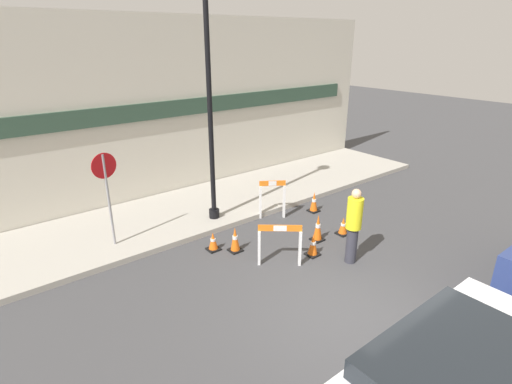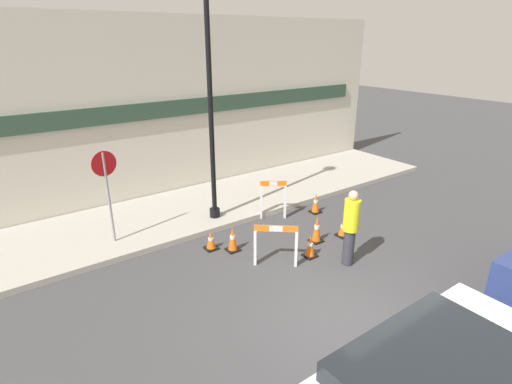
{
  "view_description": "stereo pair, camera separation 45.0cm",
  "coord_description": "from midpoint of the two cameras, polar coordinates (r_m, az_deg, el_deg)",
  "views": [
    {
      "loc": [
        -5.1,
        -3.57,
        4.86
      ],
      "look_at": [
        1.05,
        4.2,
        1.0
      ],
      "focal_mm": 28.0,
      "sensor_mm": 36.0,
      "label": 1
    },
    {
      "loc": [
        -4.74,
        -3.84,
        4.86
      ],
      "look_at": [
        1.05,
        4.2,
        1.0
      ],
      "focal_mm": 28.0,
      "sensor_mm": 36.0,
      "label": 2
    }
  ],
  "objects": [
    {
      "name": "barricade_1",
      "position": [
        11.3,
        1.2,
        -0.91
      ],
      "size": [
        0.69,
        0.52,
        1.12
      ],
      "rotation": [
        0.0,
        0.0,
        8.83
      ],
      "color": "white",
      "rests_on": "ground_plane"
    },
    {
      "name": "traffic_cone_4",
      "position": [
        9.68,
        -4.34,
        -6.81
      ],
      "size": [
        0.3,
        0.3,
        0.64
      ],
      "color": "black",
      "rests_on": "ground_plane"
    },
    {
      "name": "person_worker",
      "position": [
        9.13,
        12.4,
        -4.46
      ],
      "size": [
        0.42,
        0.42,
        1.8
      ],
      "rotation": [
        0.0,
        0.0,
        1.8
      ],
      "color": "#33333D",
      "rests_on": "ground_plane"
    },
    {
      "name": "storefront_facade",
      "position": [
        12.69,
        -15.28,
        11.01
      ],
      "size": [
        18.0,
        0.22,
        5.5
      ],
      "color": "beige",
      "rests_on": "ground_plane"
    },
    {
      "name": "barricade_0",
      "position": [
        9.01,
        1.97,
        -7.28
      ],
      "size": [
        0.84,
        0.73,
        0.99
      ],
      "rotation": [
        0.0,
        0.0,
        5.59
      ],
      "color": "white",
      "rests_on": "ground_plane"
    },
    {
      "name": "traffic_cone_0",
      "position": [
        9.83,
        -7.46,
        -7.06
      ],
      "size": [
        0.3,
        0.3,
        0.47
      ],
      "color": "black",
      "rests_on": "ground_plane"
    },
    {
      "name": "traffic_cone_3",
      "position": [
        10.22,
        7.59,
        -5.12
      ],
      "size": [
        0.3,
        0.3,
        0.71
      ],
      "color": "black",
      "rests_on": "ground_plane"
    },
    {
      "name": "stop_sign",
      "position": [
        9.89,
        -21.79,
        0.96
      ],
      "size": [
        0.6,
        0.11,
        2.29
      ],
      "rotation": [
        0.0,
        0.0,
        3.29
      ],
      "color": "gray",
      "rests_on": "sidewalk_slab"
    },
    {
      "name": "traffic_cone_5",
      "position": [
        10.68,
        11.16,
        -4.84
      ],
      "size": [
        0.3,
        0.3,
        0.48
      ],
      "color": "black",
      "rests_on": "ground_plane"
    },
    {
      "name": "sidewalk_slab",
      "position": [
        11.98,
        -10.77,
        -2.66
      ],
      "size": [
        18.0,
        3.23,
        0.14
      ],
      "color": "#ADA89E",
      "rests_on": "ground_plane"
    },
    {
      "name": "streetlamp_post",
      "position": [
        10.26,
        -8.17,
        17.26
      ],
      "size": [
        0.44,
        0.44,
        6.38
      ],
      "color": "black",
      "rests_on": "sidewalk_slab"
    },
    {
      "name": "ground_plane",
      "position": [
        7.85,
        12.02,
        -17.55
      ],
      "size": [
        60.0,
        60.0,
        0.0
      ],
      "primitive_type": "plane",
      "color": "#424244"
    },
    {
      "name": "traffic_cone_2",
      "position": [
        11.89,
        7.21,
        -1.45
      ],
      "size": [
        0.3,
        0.3,
        0.62
      ],
      "color": "black",
      "rests_on": "ground_plane"
    },
    {
      "name": "traffic_cone_1",
      "position": [
        9.57,
        6.81,
        -7.56
      ],
      "size": [
        0.3,
        0.3,
        0.55
      ],
      "color": "black",
      "rests_on": "ground_plane"
    }
  ]
}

